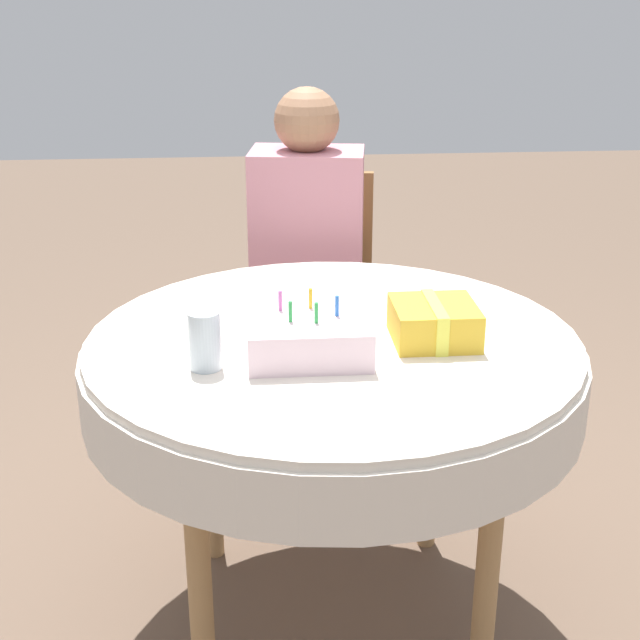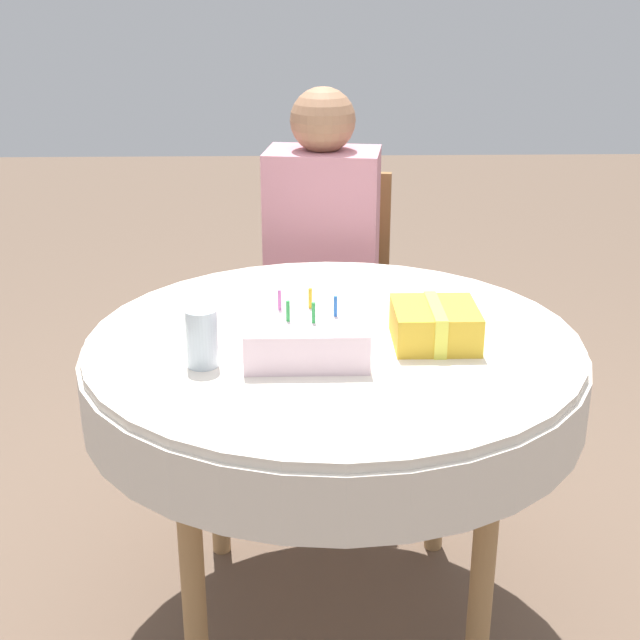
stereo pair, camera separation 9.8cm
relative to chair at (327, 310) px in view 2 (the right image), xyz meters
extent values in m
plane|color=brown|center=(-0.01, -0.89, -0.49)|extent=(12.00, 12.00, 0.00)
cylinder|color=silver|center=(-0.01, -0.89, 0.26)|extent=(1.08, 1.08, 0.02)
cylinder|color=silver|center=(-0.01, -0.89, 0.19)|extent=(1.10, 1.10, 0.14)
cylinder|color=#A37A4C|center=(-0.31, -1.19, -0.12)|extent=(0.05, 0.05, 0.74)
cylinder|color=#A37A4C|center=(0.28, -1.19, -0.12)|extent=(0.05, 0.05, 0.74)
cylinder|color=#A37A4C|center=(-0.31, -0.60, -0.12)|extent=(0.05, 0.05, 0.74)
cylinder|color=#A37A4C|center=(0.28, -0.60, -0.12)|extent=(0.05, 0.05, 0.74)
cube|color=brown|center=(-0.01, -0.08, -0.06)|extent=(0.49, 0.49, 0.04)
cube|color=brown|center=(0.02, 0.12, 0.19)|extent=(0.39, 0.08, 0.47)
cylinder|color=brown|center=(-0.22, -0.23, -0.29)|extent=(0.04, 0.04, 0.41)
cylinder|color=brown|center=(0.15, -0.29, -0.29)|extent=(0.04, 0.04, 0.41)
cylinder|color=brown|center=(-0.17, 0.14, -0.29)|extent=(0.04, 0.04, 0.41)
cylinder|color=brown|center=(0.20, 0.08, -0.29)|extent=(0.04, 0.04, 0.41)
cylinder|color=#9E7051|center=(-0.12, -0.22, -0.27)|extent=(0.09, 0.09, 0.44)
cylinder|color=#9E7051|center=(0.05, -0.25, -0.27)|extent=(0.09, 0.09, 0.44)
cube|color=#C67F8E|center=(-0.01, -0.08, 0.24)|extent=(0.36, 0.27, 0.58)
sphere|color=#9E7051|center=(-0.01, -0.08, 0.62)|extent=(0.19, 0.19, 0.19)
cube|color=silver|center=(-0.08, -0.97, 0.32)|extent=(0.25, 0.25, 0.08)
cylinder|color=blue|center=(-0.02, -0.98, 0.38)|extent=(0.01, 0.01, 0.04)
cylinder|color=gold|center=(-0.07, -0.93, 0.38)|extent=(0.01, 0.01, 0.04)
cylinder|color=#D166B2|center=(-0.13, -0.94, 0.38)|extent=(0.01, 0.01, 0.04)
cylinder|color=green|center=(-0.11, -1.00, 0.38)|extent=(0.01, 0.01, 0.04)
cylinder|color=green|center=(-0.06, -1.01, 0.38)|extent=(0.01, 0.01, 0.04)
cylinder|color=silver|center=(-0.29, -1.04, 0.34)|extent=(0.07, 0.07, 0.12)
cube|color=gold|center=(0.20, -0.93, 0.32)|extent=(0.18, 0.18, 0.08)
cube|color=#EAE54C|center=(0.20, -0.93, 0.32)|extent=(0.03, 0.18, 0.09)
camera|label=1|loc=(-0.19, -2.68, 1.02)|focal=50.00mm
camera|label=2|loc=(-0.09, -2.69, 1.02)|focal=50.00mm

